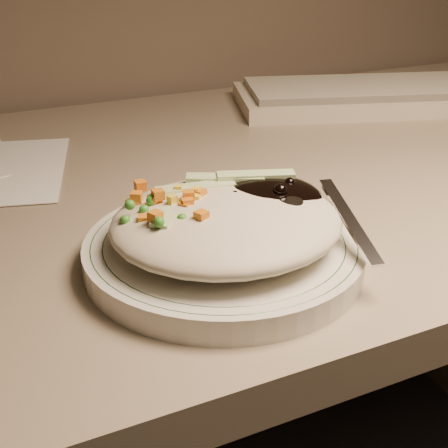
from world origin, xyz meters
name	(u,v)px	position (x,y,z in m)	size (l,w,h in m)	color
desk	(232,309)	(0.00, 1.38, 0.54)	(1.40, 0.70, 0.74)	gray
plate	(224,252)	(-0.11, 1.18, 0.75)	(0.23, 0.23, 0.02)	silver
plate_rim	(224,241)	(-0.11, 1.18, 0.76)	(0.22, 0.22, 0.00)	#144723
meal	(229,217)	(-0.10, 1.18, 0.78)	(0.20, 0.19, 0.05)	#BDB499
keyboard	(392,95)	(0.35, 1.52, 0.76)	(0.51, 0.31, 0.03)	beige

